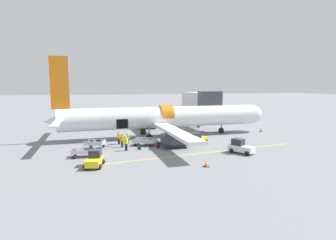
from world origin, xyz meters
name	(u,v)px	position (x,y,z in m)	size (l,w,h in m)	color
ground_plane	(174,144)	(0.00, 0.00, 0.00)	(500.00, 500.00, 0.00)	slate
apron_marking_line	(203,153)	(1.70, -6.09, 0.00)	(27.42, 3.02, 0.01)	yellow
jet_bridge_stub	(201,101)	(9.43, 12.07, 5.31)	(4.14, 11.21, 7.25)	#4C4C51
airplane	(163,118)	(-0.08, 5.77, 3.08)	(36.30, 32.45, 12.37)	white
baggage_tug_lead	(95,160)	(-11.09, -7.80, 0.70)	(2.23, 3.00, 1.65)	yellow
baggage_tug_mid	(197,139)	(3.10, -0.76, 0.69)	(3.38, 2.84, 1.60)	yellow
baggage_tug_rear	(241,147)	(6.10, -7.39, 0.73)	(2.59, 3.27, 1.74)	silver
baggage_cart_loading	(145,142)	(-4.21, 0.12, 0.51)	(3.87, 2.76, 1.05)	#B7BABF
baggage_cart_queued	(95,144)	(-10.80, 0.10, 0.61)	(3.43, 2.60, 1.25)	#B7BABF
baggage_cart_empty	(84,153)	(-12.17, -3.61, 0.49)	(3.59, 1.90, 1.12)	silver
ground_crew_loader_a	(128,138)	(-6.29, 1.95, 0.82)	(0.51, 0.49, 1.56)	#1E2338
ground_crew_loader_b	(172,135)	(0.14, 1.63, 0.96)	(0.58, 0.58, 1.83)	#2D2D33
ground_crew_driver	(126,143)	(-7.10, -2.06, 0.97)	(0.63, 0.56, 1.85)	black
ground_crew_supervisor	(122,140)	(-7.36, -0.04, 0.93)	(0.62, 0.44, 1.77)	#2D2D33
ground_crew_helper	(119,138)	(-7.56, 1.99, 0.95)	(0.55, 0.61, 1.80)	black
suitcase_on_tarmac_upright	(139,147)	(-5.42, -2.06, 0.29)	(0.50, 0.23, 0.69)	#14472D
suitcase_on_tarmac_spare	(158,145)	(-2.85, -1.97, 0.36)	(0.56, 0.29, 0.83)	#4C1E1E
safety_cone_nose	(261,130)	(18.13, 5.01, 0.32)	(0.59, 0.59, 0.69)	black
safety_cone_engine_left	(206,164)	(-0.29, -11.17, 0.29)	(0.56, 0.56, 0.62)	black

